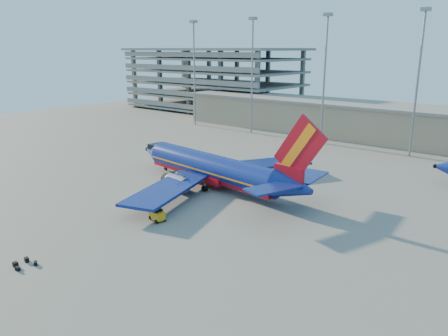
{
  "coord_description": "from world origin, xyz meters",
  "views": [
    {
      "loc": [
        41.23,
        -44.72,
        21.12
      ],
      "look_at": [
        1.19,
        3.45,
        4.0
      ],
      "focal_mm": 35.0,
      "sensor_mm": 36.0,
      "label": 1
    }
  ],
  "objects": [
    {
      "name": "aircraft_main",
      "position": [
        -2.17,
        5.36,
        2.83
      ],
      "size": [
        39.1,
        37.43,
        13.25
      ],
      "rotation": [
        0.0,
        0.0,
        -0.11
      ],
      "color": "navy",
      "rests_on": "ground"
    },
    {
      "name": "terminal_building",
      "position": [
        10.0,
        58.0,
        4.32
      ],
      "size": [
        122.0,
        16.0,
        8.5
      ],
      "color": "gray",
      "rests_on": "ground"
    },
    {
      "name": "baggage_tug",
      "position": [
        1.55,
        -10.28,
        0.81
      ],
      "size": [
        2.38,
        1.71,
        1.56
      ],
      "rotation": [
        0.0,
        0.0,
        -0.2
      ],
      "color": "gold",
      "rests_on": "ground"
    },
    {
      "name": "light_mast_row",
      "position": [
        5.0,
        46.0,
        17.55
      ],
      "size": [
        101.6,
        1.6,
        28.65
      ],
      "color": "gray",
      "rests_on": "ground"
    },
    {
      "name": "luggage_pile",
      "position": [
        0.16,
        -27.0,
        0.22
      ],
      "size": [
        2.03,
        2.15,
        0.5
      ],
      "color": "black",
      "rests_on": "ground"
    },
    {
      "name": "ground",
      "position": [
        0.0,
        0.0,
        0.0
      ],
      "size": [
        220.0,
        220.0,
        0.0
      ],
      "primitive_type": "plane",
      "color": "slate",
      "rests_on": "ground"
    },
    {
      "name": "parking_garage",
      "position": [
        -62.0,
        74.05,
        11.73
      ],
      "size": [
        62.0,
        32.0,
        21.4
      ],
      "color": "slate",
      "rests_on": "ground"
    }
  ]
}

